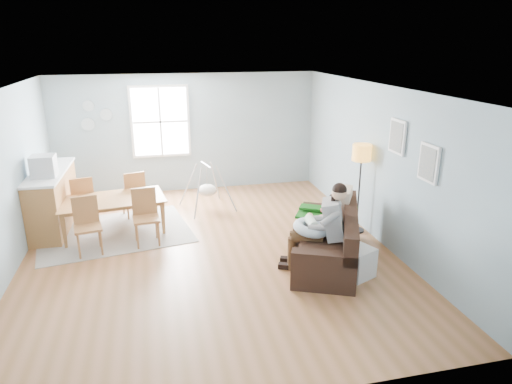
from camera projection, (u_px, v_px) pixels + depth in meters
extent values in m
cube|color=brown|center=(209.00, 253.00, 7.73)|extent=(8.40, 9.40, 0.08)
cube|color=white|center=(203.00, 68.00, 6.77)|extent=(8.40, 9.40, 0.60)
cube|color=#8099A7|center=(184.00, 125.00, 11.60)|extent=(8.40, 0.08, 3.90)
cube|color=#8099A7|center=(295.00, 369.00, 2.99)|extent=(8.40, 0.08, 3.90)
cube|color=#8099A7|center=(437.00, 160.00, 8.18)|extent=(0.08, 9.40, 3.90)
cube|color=white|center=(160.00, 122.00, 10.28)|extent=(1.32, 0.06, 1.62)
cube|color=white|center=(160.00, 122.00, 10.25)|extent=(1.20, 0.02, 1.50)
cube|color=white|center=(160.00, 122.00, 10.24)|extent=(1.20, 0.03, 0.04)
cube|color=white|center=(160.00, 122.00, 10.24)|extent=(0.04, 0.03, 1.50)
cube|color=white|center=(429.00, 163.00, 6.41)|extent=(0.04, 0.44, 0.54)
cube|color=slate|center=(427.00, 163.00, 6.41)|extent=(0.01, 0.36, 0.46)
cube|color=white|center=(398.00, 137.00, 7.18)|extent=(0.04, 0.44, 0.54)
cube|color=slate|center=(396.00, 137.00, 7.18)|extent=(0.01, 0.36, 0.46)
cylinder|color=#99B0B8|center=(88.00, 106.00, 9.83)|extent=(0.24, 0.02, 0.24)
cylinder|color=#99B0B8|center=(106.00, 114.00, 9.97)|extent=(0.26, 0.02, 0.26)
cylinder|color=#99B0B8|center=(88.00, 124.00, 9.95)|extent=(0.28, 0.02, 0.28)
cube|color=black|center=(326.00, 248.00, 7.35)|extent=(1.69, 2.33, 0.43)
cube|color=black|center=(350.00, 224.00, 7.15)|extent=(1.04, 2.05, 0.44)
cube|color=black|center=(324.00, 258.00, 6.35)|extent=(0.92, 0.55, 0.16)
cube|color=black|center=(329.00, 210.00, 8.16)|extent=(0.92, 0.55, 0.16)
cube|color=#155E16|center=(327.00, 213.00, 7.92)|extent=(1.24, 1.16, 0.04)
cube|color=tan|center=(346.00, 204.00, 7.65)|extent=(0.39, 0.52, 0.52)
cube|color=gray|center=(334.00, 219.00, 6.85)|extent=(0.52, 0.56, 0.62)
sphere|color=#E0AE89|center=(339.00, 193.00, 6.71)|extent=(0.23, 0.23, 0.23)
sphere|color=black|center=(339.00, 190.00, 6.69)|extent=(0.22, 0.22, 0.22)
cylinder|color=#3A2415|center=(307.00, 238.00, 6.90)|extent=(0.50, 0.34, 0.17)
cylinder|color=#3A2415|center=(309.00, 232.00, 7.12)|extent=(0.50, 0.34, 0.17)
cylinder|color=#3A2415|center=(292.00, 254.00, 7.03)|extent=(0.13, 0.13, 0.53)
cylinder|color=#3A2415|center=(293.00, 247.00, 7.25)|extent=(0.13, 0.13, 0.53)
cube|color=black|center=(286.00, 266.00, 7.12)|extent=(0.27, 0.20, 0.08)
cube|color=black|center=(288.00, 260.00, 7.33)|extent=(0.27, 0.20, 0.08)
torus|color=silver|center=(311.00, 228.00, 6.96)|extent=(0.74, 0.74, 0.23)
cylinder|color=silver|center=(311.00, 222.00, 6.93)|extent=(0.16, 0.33, 0.14)
sphere|color=#E0AE89|center=(310.00, 216.00, 7.10)|extent=(0.12, 0.12, 0.12)
cube|color=silver|center=(331.00, 215.00, 7.38)|extent=(0.32, 0.33, 0.37)
sphere|color=#E0AE89|center=(334.00, 200.00, 7.29)|extent=(0.17, 0.17, 0.17)
sphere|color=black|center=(334.00, 198.00, 7.28)|extent=(0.17, 0.17, 0.17)
cylinder|color=#E23774|center=(315.00, 224.00, 7.41)|extent=(0.31, 0.21, 0.09)
cylinder|color=#E23774|center=(316.00, 221.00, 7.54)|extent=(0.31, 0.21, 0.09)
cylinder|color=#E23774|center=(306.00, 233.00, 7.49)|extent=(0.08, 0.08, 0.30)
cylinder|color=#E23774|center=(307.00, 230.00, 7.62)|extent=(0.08, 0.08, 0.30)
cylinder|color=black|center=(356.00, 230.00, 8.54)|extent=(0.29, 0.29, 0.03)
cylinder|color=black|center=(359.00, 194.00, 8.32)|extent=(0.03, 0.03, 1.45)
cylinder|color=orange|center=(362.00, 153.00, 8.07)|extent=(0.33, 0.33, 0.29)
cube|color=silver|center=(359.00, 263.00, 6.83)|extent=(0.53, 0.50, 0.46)
cube|color=black|center=(350.00, 266.00, 6.72)|extent=(0.15, 0.30, 0.37)
cube|color=gray|center=(115.00, 232.00, 8.47)|extent=(2.95, 2.43, 0.01)
imported|color=brown|center=(113.00, 216.00, 8.37)|extent=(1.99, 1.29, 0.66)
cube|color=brown|center=(88.00, 228.00, 7.50)|extent=(0.50, 0.50, 0.04)
cube|color=brown|center=(85.00, 209.00, 7.59)|extent=(0.41, 0.11, 0.47)
cylinder|color=brown|center=(79.00, 246.00, 7.36)|extent=(0.04, 0.04, 0.46)
cylinder|color=brown|center=(101.00, 243.00, 7.49)|extent=(0.04, 0.04, 0.46)
cylinder|color=brown|center=(78.00, 238.00, 7.66)|extent=(0.04, 0.04, 0.46)
cylinder|color=brown|center=(99.00, 235.00, 7.79)|extent=(0.04, 0.04, 0.46)
cube|color=brown|center=(146.00, 219.00, 7.85)|extent=(0.48, 0.48, 0.04)
cube|color=brown|center=(144.00, 201.00, 7.95)|extent=(0.42, 0.08, 0.48)
cylinder|color=brown|center=(138.00, 237.00, 7.71)|extent=(0.04, 0.04, 0.47)
cylinder|color=brown|center=(159.00, 234.00, 7.82)|extent=(0.04, 0.04, 0.47)
cylinder|color=brown|center=(136.00, 229.00, 8.03)|extent=(0.04, 0.04, 0.47)
cylinder|color=brown|center=(156.00, 226.00, 8.14)|extent=(0.04, 0.04, 0.47)
cube|color=brown|center=(83.00, 200.00, 8.80)|extent=(0.51, 0.51, 0.04)
cube|color=brown|center=(82.00, 190.00, 8.55)|extent=(0.41, 0.12, 0.47)
cylinder|color=brown|center=(93.00, 207.00, 9.09)|extent=(0.04, 0.04, 0.46)
cylinder|color=brown|center=(74.00, 210.00, 8.96)|extent=(0.04, 0.04, 0.46)
cylinder|color=brown|center=(95.00, 213.00, 8.79)|extent=(0.04, 0.04, 0.46)
cylinder|color=brown|center=(75.00, 216.00, 8.65)|extent=(0.04, 0.04, 0.46)
cube|color=brown|center=(133.00, 194.00, 9.15)|extent=(0.54, 0.54, 0.04)
cube|color=brown|center=(135.00, 184.00, 8.91)|extent=(0.40, 0.16, 0.47)
cylinder|color=brown|center=(140.00, 201.00, 9.45)|extent=(0.04, 0.04, 0.46)
cylinder|color=brown|center=(123.00, 204.00, 9.28)|extent=(0.04, 0.04, 0.46)
cylinder|color=brown|center=(145.00, 206.00, 9.16)|extent=(0.04, 0.04, 0.46)
cylinder|color=brown|center=(128.00, 209.00, 9.00)|extent=(0.04, 0.04, 0.46)
cube|color=brown|center=(53.00, 200.00, 8.54)|extent=(0.59, 1.97, 1.09)
cube|color=silver|center=(49.00, 172.00, 8.37)|extent=(0.64, 2.02, 0.04)
cube|color=#B1B1B6|center=(44.00, 166.00, 7.95)|extent=(0.40, 0.38, 0.38)
cube|color=black|center=(32.00, 167.00, 7.91)|extent=(0.02, 0.31, 0.27)
cylinder|color=#B1B1B6|center=(206.00, 165.00, 9.34)|extent=(0.16, 0.54, 0.04)
ellipsoid|color=beige|center=(207.00, 190.00, 9.52)|extent=(0.40, 0.40, 0.24)
cylinder|color=#B1B1B6|center=(207.00, 178.00, 9.43)|extent=(0.01, 0.01, 0.44)
cylinder|color=#B1B1B6|center=(198.00, 193.00, 9.10)|extent=(0.26, 0.42, 0.96)
cylinder|color=#B1B1B6|center=(226.00, 189.00, 9.36)|extent=(0.41, 0.28, 0.96)
cylinder|color=#B1B1B6|center=(188.00, 185.00, 9.62)|extent=(0.41, 0.28, 0.96)
cylinder|color=#B1B1B6|center=(215.00, 181.00, 9.89)|extent=(0.26, 0.42, 0.96)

